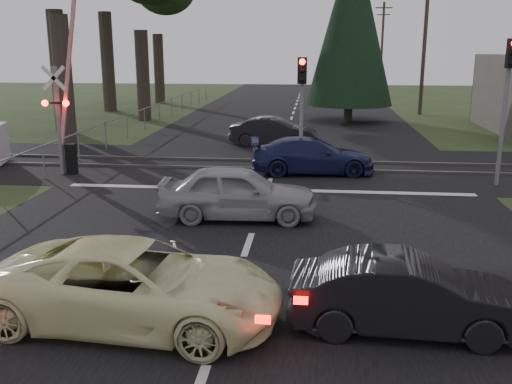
# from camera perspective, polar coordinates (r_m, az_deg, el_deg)

# --- Properties ---
(ground) EXTENTS (120.00, 120.00, 0.00)m
(ground) POSITION_cam_1_polar(r_m,az_deg,el_deg) (10.53, -2.73, -10.75)
(ground) COLOR #283B1A
(ground) RESTS_ON ground
(road) EXTENTS (14.00, 100.00, 0.01)m
(road) POSITION_cam_1_polar(r_m,az_deg,el_deg) (19.98, 1.52, 1.47)
(road) COLOR black
(road) RESTS_ON ground
(rail_corridor) EXTENTS (120.00, 8.00, 0.01)m
(rail_corridor) POSITION_cam_1_polar(r_m,az_deg,el_deg) (21.93, 1.92, 2.64)
(rail_corridor) COLOR black
(rail_corridor) RESTS_ON ground
(stop_line) EXTENTS (13.00, 0.35, 0.00)m
(stop_line) POSITION_cam_1_polar(r_m,az_deg,el_deg) (18.24, 1.09, 0.24)
(stop_line) COLOR silver
(stop_line) RESTS_ON ground
(rail_near) EXTENTS (120.00, 0.12, 0.10)m
(rail_near) POSITION_cam_1_polar(r_m,az_deg,el_deg) (21.14, 1.77, 2.32)
(rail_near) COLOR #59544C
(rail_near) RESTS_ON ground
(rail_far) EXTENTS (120.00, 0.12, 0.10)m
(rail_far) POSITION_cam_1_polar(r_m,az_deg,el_deg) (22.70, 2.07, 3.16)
(rail_far) COLOR #59544C
(rail_far) RESTS_ON ground
(crossing_signal) EXTENTS (1.62, 0.38, 6.96)m
(crossing_signal) POSITION_cam_1_polar(r_m,az_deg,el_deg) (21.24, -18.62, 7.12)
(crossing_signal) COLOR slate
(crossing_signal) RESTS_ON ground
(traffic_signal_right) EXTENTS (0.68, 0.48, 4.70)m
(traffic_signal_right) POSITION_cam_1_polar(r_m,az_deg,el_deg) (19.88, 24.05, 9.84)
(traffic_signal_right) COLOR slate
(traffic_signal_right) RESTS_ON ground
(traffic_signal_center) EXTENTS (0.32, 0.48, 4.10)m
(traffic_signal_center) POSITION_cam_1_polar(r_m,az_deg,el_deg) (20.17, 4.60, 9.61)
(traffic_signal_center) COLOR slate
(traffic_signal_center) RESTS_ON ground
(utility_pole_mid) EXTENTS (1.80, 0.26, 9.00)m
(utility_pole_mid) POSITION_cam_1_polar(r_m,az_deg,el_deg) (40.04, 16.51, 14.19)
(utility_pole_mid) COLOR #4C3D2D
(utility_pole_mid) RESTS_ON ground
(utility_pole_far) EXTENTS (1.80, 0.26, 9.00)m
(utility_pole_far) POSITION_cam_1_polar(r_m,az_deg,el_deg) (64.80, 12.50, 14.30)
(utility_pole_far) COLOR #4C3D2D
(utility_pole_far) RESTS_ON ground
(conifer_tree) EXTENTS (5.20, 5.20, 11.00)m
(conifer_tree) POSITION_cam_1_polar(r_m,az_deg,el_deg) (35.51, 9.56, 16.66)
(conifer_tree) COLOR #473D33
(conifer_tree) RESTS_ON ground
(fence_left) EXTENTS (0.10, 36.00, 1.20)m
(fence_left) POSITION_cam_1_polar(r_m,az_deg,el_deg) (33.54, -10.29, 6.51)
(fence_left) COLOR slate
(fence_left) RESTS_ON ground
(cream_coupe) EXTENTS (5.04, 2.65, 1.35)m
(cream_coupe) POSITION_cam_1_polar(r_m,az_deg,el_deg) (9.67, -11.97, -9.06)
(cream_coupe) COLOR #EEECAB
(cream_coupe) RESTS_ON ground
(dark_hatchback) EXTENTS (3.80, 1.46, 1.23)m
(dark_hatchback) POSITION_cam_1_polar(r_m,az_deg,el_deg) (9.54, 14.86, -9.94)
(dark_hatchback) COLOR black
(dark_hatchback) RESTS_ON ground
(silver_car) EXTENTS (4.24, 1.87, 1.42)m
(silver_car) POSITION_cam_1_polar(r_m,az_deg,el_deg) (15.07, -1.84, -0.06)
(silver_car) COLOR #96999E
(silver_car) RESTS_ON ground
(blue_sedan) EXTENTS (4.56, 2.19, 1.28)m
(blue_sedan) POSITION_cam_1_polar(r_m,az_deg,el_deg) (20.63, 5.65, 3.62)
(blue_sedan) COLOR #161B44
(blue_sedan) RESTS_ON ground
(dark_car_far) EXTENTS (4.03, 1.68, 1.30)m
(dark_car_far) POSITION_cam_1_polar(r_m,az_deg,el_deg) (26.31, 1.80, 6.03)
(dark_car_far) COLOR black
(dark_car_far) RESTS_ON ground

